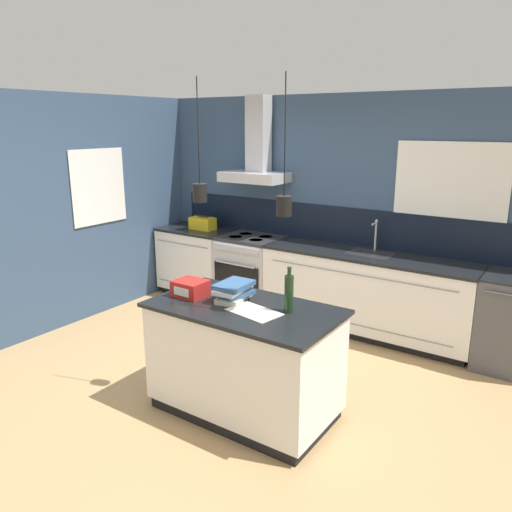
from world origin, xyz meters
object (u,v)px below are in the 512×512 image
at_px(oven_range, 251,272).
at_px(book_stack, 234,291).
at_px(bottle_on_island, 289,293).
at_px(yellow_toolbox, 203,223).
at_px(red_supply_box, 190,288).

bearing_deg(oven_range, book_stack, -58.70).
height_order(bottle_on_island, yellow_toolbox, bottle_on_island).
bearing_deg(oven_range, bottle_on_island, -49.03).
distance_m(bottle_on_island, book_stack, 0.50).
xyz_separation_m(oven_range, yellow_toolbox, (-0.77, 0.00, 0.54)).
bearing_deg(bottle_on_island, red_supply_box, -170.64).
distance_m(oven_range, book_stack, 2.37).
xyz_separation_m(oven_range, red_supply_box, (0.85, -2.09, 0.52)).
xyz_separation_m(bottle_on_island, book_stack, (-0.49, -0.02, -0.07)).
height_order(book_stack, red_supply_box, book_stack).
distance_m(book_stack, red_supply_box, 0.37).
xyz_separation_m(bottle_on_island, red_supply_box, (-0.84, -0.14, -0.08)).
bearing_deg(bottle_on_island, yellow_toolbox, 141.64).
height_order(red_supply_box, yellow_toolbox, yellow_toolbox).
height_order(bottle_on_island, red_supply_box, bottle_on_island).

